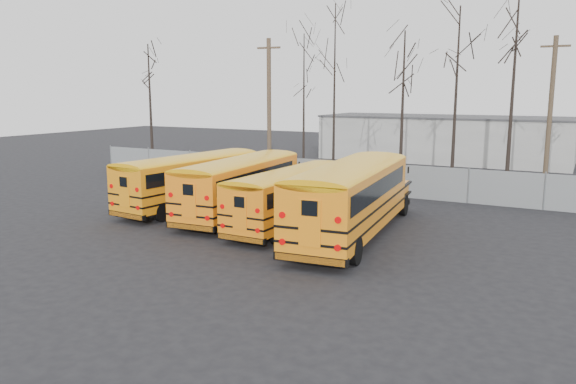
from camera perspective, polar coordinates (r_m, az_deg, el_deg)
The scene contains 15 objects.
ground at distance 25.87m, azimuth -5.26°, elevation -4.08°, with size 120.00×120.00×0.00m, color black.
fence at distance 36.09m, azimuth 5.27°, elevation 1.60°, with size 40.00×0.04×2.00m, color gray.
distant_building at distance 54.37m, azimuth 15.58°, elevation 5.21°, with size 22.00×8.00×4.00m, color #BABAB5.
bus_a at distance 31.27m, azimuth -9.63°, elevation 1.58°, with size 3.51×10.91×3.00m.
bus_b at distance 29.02m, azimuth -4.70°, elevation 1.11°, with size 3.31×11.10×3.06m.
bus_c at distance 26.57m, azimuth 0.43°, elevation -0.04°, with size 2.46×10.06×2.80m.
bus_d at distance 24.61m, azimuth 6.57°, elevation -0.11°, with size 3.97×12.32×3.39m.
utility_pole_left at distance 41.44m, azimuth -1.94°, elevation 8.57°, with size 1.80×0.31×10.12m.
utility_pole_right at distance 39.76m, azimuth 25.08°, elevation 7.33°, with size 1.74×0.30×9.80m.
tree_0 at distance 46.69m, azimuth -13.80°, elevation 8.25°, with size 0.26×0.26×10.04m, color black.
tree_1 at distance 42.22m, azimuth 1.61°, elevation 8.68°, with size 0.26×0.26×10.51m, color black.
tree_2 at distance 42.40m, azimuth 4.73°, elevation 10.10°, with size 0.26×0.26×12.64m, color black.
tree_3 at distance 38.58m, azimuth 11.54°, elevation 8.17°, with size 0.26×0.26×10.28m, color black.
tree_4 at distance 37.95m, azimuth 16.66°, elevation 8.94°, with size 0.26×0.26×11.63m, color black.
tree_5 at distance 35.38m, azimuth 21.82°, elevation 8.81°, with size 0.26×0.26×11.90m, color black.
Camera 1 is at (13.90, -20.87, 6.35)m, focal length 35.00 mm.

